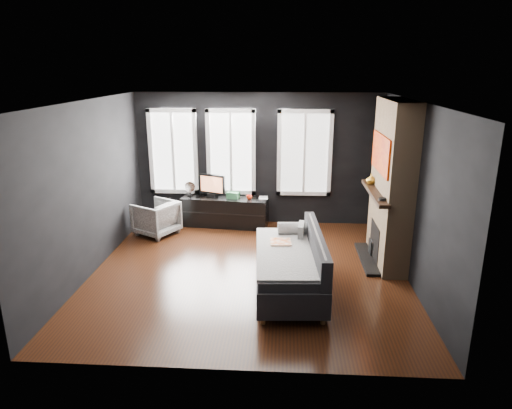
# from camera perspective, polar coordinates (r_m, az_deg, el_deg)

# --- Properties ---
(floor) EXTENTS (5.00, 5.00, 0.00)m
(floor) POSITION_cam_1_polar(r_m,az_deg,el_deg) (7.46, -0.92, -8.40)
(floor) COLOR black
(floor) RESTS_ON ground
(ceiling) EXTENTS (5.00, 5.00, 0.00)m
(ceiling) POSITION_cam_1_polar(r_m,az_deg,el_deg) (6.76, -1.03, 12.76)
(ceiling) COLOR white
(ceiling) RESTS_ON ground
(wall_back) EXTENTS (5.00, 0.02, 2.70)m
(wall_back) POSITION_cam_1_polar(r_m,az_deg,el_deg) (9.42, 0.23, 5.64)
(wall_back) COLOR black
(wall_back) RESTS_ON ground
(wall_left) EXTENTS (0.02, 5.00, 2.70)m
(wall_left) POSITION_cam_1_polar(r_m,az_deg,el_deg) (7.60, -20.11, 1.87)
(wall_left) COLOR black
(wall_left) RESTS_ON ground
(wall_right) EXTENTS (0.02, 5.00, 2.70)m
(wall_right) POSITION_cam_1_polar(r_m,az_deg,el_deg) (7.24, 19.17, 1.24)
(wall_right) COLOR black
(wall_right) RESTS_ON ground
(windows) EXTENTS (4.00, 0.16, 1.76)m
(windows) POSITION_cam_1_polar(r_m,az_deg,el_deg) (9.27, -2.61, 11.88)
(windows) COLOR white
(windows) RESTS_ON wall_back
(fireplace) EXTENTS (0.70, 1.62, 2.70)m
(fireplace) POSITION_cam_1_polar(r_m,az_deg,el_deg) (7.75, 16.62, 2.47)
(fireplace) COLOR #93724C
(fireplace) RESTS_ON floor
(sofa) EXTENTS (1.17, 2.15, 0.90)m
(sofa) POSITION_cam_1_polar(r_m,az_deg,el_deg) (6.73, 4.11, -7.16)
(sofa) COLOR black
(sofa) RESTS_ON floor
(stripe_pillow) EXTENTS (0.12, 0.36, 0.35)m
(stripe_pillow) POSITION_cam_1_polar(r_m,az_deg,el_deg) (7.24, 5.65, -3.72)
(stripe_pillow) COLOR gray
(stripe_pillow) RESTS_ON sofa
(armchair) EXTENTS (0.93, 0.95, 0.74)m
(armchair) POSITION_cam_1_polar(r_m,az_deg,el_deg) (9.15, -12.39, -1.46)
(armchair) COLOR white
(armchair) RESTS_ON floor
(media_console) EXTENTS (1.80, 0.73, 0.60)m
(media_console) POSITION_cam_1_polar(r_m,az_deg,el_deg) (9.49, -3.87, -0.85)
(media_console) COLOR black
(media_console) RESTS_ON floor
(monitor) EXTENTS (0.60, 0.34, 0.53)m
(monitor) POSITION_cam_1_polar(r_m,az_deg,el_deg) (9.41, -5.49, 2.55)
(monitor) COLOR black
(monitor) RESTS_ON media_console
(desk_fan) EXTENTS (0.24, 0.24, 0.32)m
(desk_fan) POSITION_cam_1_polar(r_m,az_deg,el_deg) (9.56, -8.26, 2.00)
(desk_fan) COLOR #A9A9A9
(desk_fan) RESTS_ON media_console
(mug) EXTENTS (0.13, 0.11, 0.11)m
(mug) POSITION_cam_1_polar(r_m,az_deg,el_deg) (9.22, -0.85, 0.98)
(mug) COLOR #F83B18
(mug) RESTS_ON media_console
(book) EXTENTS (0.18, 0.03, 0.24)m
(book) POSITION_cam_1_polar(r_m,az_deg,el_deg) (9.28, 0.38, 1.50)
(book) COLOR tan
(book) RESTS_ON media_console
(storage_box) EXTENTS (0.27, 0.22, 0.13)m
(storage_box) POSITION_cam_1_polar(r_m,az_deg,el_deg) (9.31, -2.89, 1.18)
(storage_box) COLOR #387D4A
(storage_box) RESTS_ON media_console
(mantel_vase) EXTENTS (0.21, 0.21, 0.17)m
(mantel_vase) POSITION_cam_1_polar(r_m,az_deg,el_deg) (8.14, 14.20, 3.08)
(mantel_vase) COLOR gold
(mantel_vase) RESTS_ON fireplace
(mantel_clock) EXTENTS (0.12, 0.12, 0.04)m
(mantel_clock) POSITION_cam_1_polar(r_m,az_deg,el_deg) (7.20, 15.54, 0.66)
(mantel_clock) COLOR black
(mantel_clock) RESTS_ON fireplace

